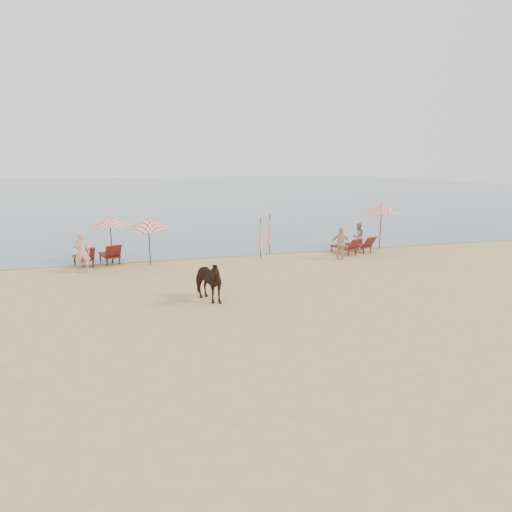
{
  "coord_description": "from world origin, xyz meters",
  "views": [
    {
      "loc": [
        -4.69,
        -11.58,
        4.83
      ],
      "look_at": [
        0.0,
        5.0,
        1.1
      ],
      "focal_mm": 30.0,
      "sensor_mm": 36.0,
      "label": 1
    }
  ],
  "objects_px": {
    "umbrella_open_left_b": "(148,224)",
    "umbrella_closed_right": "(270,230)",
    "lounger_cluster_left": "(98,255)",
    "umbrella_open_right": "(382,209)",
    "umbrella_closed_left": "(261,234)",
    "beachgoer_left": "(82,252)",
    "umbrella_open_left_a": "(110,221)",
    "beachgoer_right_b": "(341,243)",
    "cow": "(206,281)",
    "beachgoer_right_a": "(358,236)",
    "lounger_cluster_right": "(355,245)"
  },
  "relations": [
    {
      "from": "beachgoer_left",
      "to": "beachgoer_right_a",
      "type": "distance_m",
      "value": 14.62
    },
    {
      "from": "lounger_cluster_left",
      "to": "umbrella_open_left_b",
      "type": "relative_size",
      "value": 1.03
    },
    {
      "from": "beachgoer_right_b",
      "to": "lounger_cluster_left",
      "type": "bearing_deg",
      "value": 21.38
    },
    {
      "from": "umbrella_open_right",
      "to": "cow",
      "type": "xyz_separation_m",
      "value": [
        -11.21,
        -6.83,
        -1.56
      ]
    },
    {
      "from": "lounger_cluster_left",
      "to": "beachgoer_right_a",
      "type": "relative_size",
      "value": 1.56
    },
    {
      "from": "beachgoer_right_b",
      "to": "cow",
      "type": "bearing_deg",
      "value": 63.44
    },
    {
      "from": "umbrella_closed_right",
      "to": "cow",
      "type": "xyz_separation_m",
      "value": [
        -4.64,
        -7.15,
        -0.59
      ]
    },
    {
      "from": "cow",
      "to": "umbrella_closed_right",
      "type": "bearing_deg",
      "value": 32.27
    },
    {
      "from": "umbrella_closed_left",
      "to": "beachgoer_right_a",
      "type": "height_order",
      "value": "umbrella_closed_left"
    },
    {
      "from": "beachgoer_left",
      "to": "lounger_cluster_left",
      "type": "bearing_deg",
      "value": -113.97
    },
    {
      "from": "umbrella_closed_left",
      "to": "beachgoer_left",
      "type": "xyz_separation_m",
      "value": [
        -8.54,
        -0.61,
        -0.36
      ]
    },
    {
      "from": "lounger_cluster_right",
      "to": "umbrella_open_right",
      "type": "height_order",
      "value": "umbrella_open_right"
    },
    {
      "from": "umbrella_open_left_a",
      "to": "beachgoer_left",
      "type": "relative_size",
      "value": 1.22
    },
    {
      "from": "umbrella_closed_left",
      "to": "beachgoer_right_b",
      "type": "height_order",
      "value": "umbrella_closed_left"
    },
    {
      "from": "cow",
      "to": "beachgoer_left",
      "type": "distance_m",
      "value": 7.3
    },
    {
      "from": "umbrella_open_left_b",
      "to": "umbrella_closed_right",
      "type": "distance_m",
      "value": 6.45
    },
    {
      "from": "lounger_cluster_left",
      "to": "umbrella_open_right",
      "type": "bearing_deg",
      "value": -17.01
    },
    {
      "from": "umbrella_closed_right",
      "to": "beachgoer_right_b",
      "type": "height_order",
      "value": "umbrella_closed_right"
    },
    {
      "from": "umbrella_open_left_a",
      "to": "umbrella_closed_right",
      "type": "height_order",
      "value": "umbrella_open_left_a"
    },
    {
      "from": "umbrella_open_left_a",
      "to": "beachgoer_right_b",
      "type": "bearing_deg",
      "value": -37.47
    },
    {
      "from": "umbrella_open_left_a",
      "to": "umbrella_closed_left",
      "type": "relative_size",
      "value": 1.08
    },
    {
      "from": "lounger_cluster_left",
      "to": "cow",
      "type": "bearing_deg",
      "value": -75.64
    },
    {
      "from": "umbrella_open_left_b",
      "to": "umbrella_open_right",
      "type": "distance_m",
      "value": 12.94
    },
    {
      "from": "lounger_cluster_right",
      "to": "umbrella_open_left_b",
      "type": "height_order",
      "value": "umbrella_open_left_b"
    },
    {
      "from": "umbrella_open_left_b",
      "to": "cow",
      "type": "bearing_deg",
      "value": -62.98
    },
    {
      "from": "umbrella_closed_left",
      "to": "umbrella_closed_right",
      "type": "distance_m",
      "value": 1.23
    },
    {
      "from": "lounger_cluster_right",
      "to": "beachgoer_left",
      "type": "distance_m",
      "value": 13.9
    },
    {
      "from": "umbrella_closed_left",
      "to": "beachgoer_right_a",
      "type": "bearing_deg",
      "value": 7.06
    },
    {
      "from": "umbrella_closed_right",
      "to": "beachgoer_right_a",
      "type": "distance_m",
      "value": 5.26
    },
    {
      "from": "lounger_cluster_left",
      "to": "umbrella_closed_right",
      "type": "height_order",
      "value": "umbrella_closed_right"
    },
    {
      "from": "lounger_cluster_right",
      "to": "umbrella_open_left_a",
      "type": "height_order",
      "value": "umbrella_open_left_a"
    },
    {
      "from": "beachgoer_right_a",
      "to": "beachgoer_right_b",
      "type": "xyz_separation_m",
      "value": [
        -2.1,
        -2.04,
        0.06
      ]
    },
    {
      "from": "lounger_cluster_right",
      "to": "beachgoer_right_b",
      "type": "distance_m",
      "value": 1.89
    },
    {
      "from": "lounger_cluster_right",
      "to": "beachgoer_right_b",
      "type": "xyz_separation_m",
      "value": [
        -1.43,
        -1.17,
        0.38
      ]
    },
    {
      "from": "beachgoer_left",
      "to": "umbrella_open_left_a",
      "type": "bearing_deg",
      "value": -124.95
    },
    {
      "from": "beachgoer_left",
      "to": "lounger_cluster_right",
      "type": "bearing_deg",
      "value": 179.1
    },
    {
      "from": "umbrella_open_left_b",
      "to": "umbrella_closed_left",
      "type": "distance_m",
      "value": 5.62
    },
    {
      "from": "lounger_cluster_right",
      "to": "beachgoer_right_b",
      "type": "height_order",
      "value": "beachgoer_right_b"
    },
    {
      "from": "umbrella_closed_left",
      "to": "cow",
      "type": "bearing_deg",
      "value": -121.79
    },
    {
      "from": "lounger_cluster_left",
      "to": "lounger_cluster_right",
      "type": "relative_size",
      "value": 1.07
    },
    {
      "from": "lounger_cluster_right",
      "to": "umbrella_closed_left",
      "type": "distance_m",
      "value": 5.41
    },
    {
      "from": "lounger_cluster_right",
      "to": "umbrella_open_left_b",
      "type": "relative_size",
      "value": 0.96
    },
    {
      "from": "lounger_cluster_left",
      "to": "umbrella_open_right",
      "type": "height_order",
      "value": "umbrella_open_right"
    },
    {
      "from": "lounger_cluster_right",
      "to": "umbrella_closed_right",
      "type": "relative_size",
      "value": 1.02
    },
    {
      "from": "beachgoer_right_a",
      "to": "cow",
      "type": "bearing_deg",
      "value": 22.78
    },
    {
      "from": "lounger_cluster_right",
      "to": "beachgoer_right_a",
      "type": "bearing_deg",
      "value": 35.36
    },
    {
      "from": "cow",
      "to": "beachgoer_left",
      "type": "bearing_deg",
      "value": 105.2
    },
    {
      "from": "umbrella_open_left_a",
      "to": "beachgoer_right_b",
      "type": "xyz_separation_m",
      "value": [
        11.28,
        -2.56,
        -1.21
      ]
    },
    {
      "from": "umbrella_closed_left",
      "to": "beachgoer_right_b",
      "type": "bearing_deg",
      "value": -18.34
    },
    {
      "from": "umbrella_closed_left",
      "to": "umbrella_open_left_a",
      "type": "bearing_deg",
      "value": 170.29
    }
  ]
}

